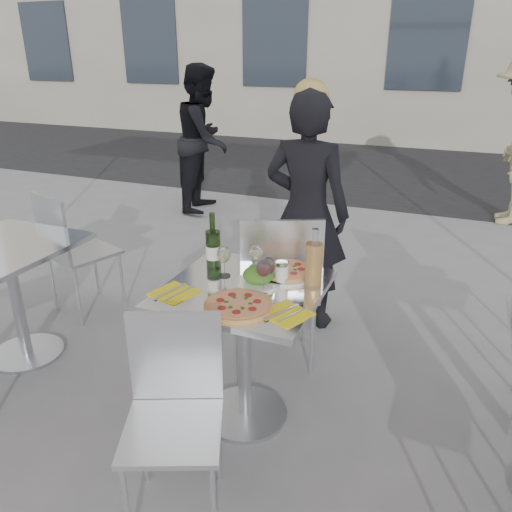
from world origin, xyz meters
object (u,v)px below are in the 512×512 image
at_px(pizza_near, 238,305).
at_px(wineglass_white_a, 224,255).
at_px(chair_far, 279,280).
at_px(carafe, 314,264).
at_px(salad_plate, 259,277).
at_px(main_table, 244,326).
at_px(napkin_left, 174,293).
at_px(pedestrian_a, 204,139).
at_px(chair_near, 174,400).
at_px(pizza_far, 287,271).
at_px(side_chair_lfar, 70,245).
at_px(wine_bottle, 213,248).
at_px(wineglass_white_b, 256,254).
at_px(napkin_right, 286,314).
at_px(wineglass_red_a, 264,269).
at_px(woman_diner, 306,213).
at_px(side_table_left, 12,277).
at_px(wineglass_red_b, 268,267).
at_px(sugar_shaker, 282,273).

xyz_separation_m(pizza_near, wineglass_white_a, (-0.20, 0.27, 0.10)).
xyz_separation_m(chair_far, pizza_near, (0.05, -0.68, 0.19)).
bearing_deg(carafe, salad_plate, -167.29).
height_order(main_table, napkin_left, napkin_left).
bearing_deg(pedestrian_a, wineglass_white_a, -160.26).
relative_size(chair_near, pizza_far, 2.75).
bearing_deg(pizza_far, carafe, -30.66).
bearing_deg(side_chair_lfar, wine_bottle, -177.90).
xyz_separation_m(pizza_far, salad_plate, (-0.09, -0.15, 0.02)).
bearing_deg(chair_far, wineglass_white_b, 64.60).
height_order(napkin_left, napkin_right, same).
bearing_deg(main_table, pizza_far, 57.31).
xyz_separation_m(wineglass_white_a, wineglass_red_a, (0.24, -0.08, 0.00)).
height_order(chair_far, wineglass_white_b, chair_far).
bearing_deg(wineglass_red_a, napkin_left, -154.39).
bearing_deg(wine_bottle, napkin_right, -32.27).
bearing_deg(woman_diner, napkin_left, 82.88).
height_order(pedestrian_a, wineglass_white_a, pedestrian_a).
height_order(main_table, salad_plate, salad_plate).
bearing_deg(pizza_far, salad_plate, -119.99).
bearing_deg(pizza_near, chair_near, -108.09).
relative_size(wine_bottle, wineglass_red_a, 1.87).
bearing_deg(wineglass_white_a, napkin_left, -116.94).
bearing_deg(side_table_left, napkin_right, -5.60).
bearing_deg(chair_near, napkin_right, 26.33).
height_order(wineglass_white_b, napkin_right, wineglass_white_b).
bearing_deg(wineglass_red_a, wineglass_white_a, 161.06).
xyz_separation_m(main_table, carafe, (0.30, 0.12, 0.33)).
height_order(wineglass_red_a, wineglass_red_b, same).
bearing_deg(wineglass_white_b, pedestrian_a, 121.77).
bearing_deg(wineglass_white_b, wine_bottle, -177.85).
xyz_separation_m(pedestrian_a, wineglass_white_a, (1.80, -3.20, 0.03)).
distance_m(sugar_shaker, wineglass_red_a, 0.13).
bearing_deg(wineglass_red_a, carafe, 31.32).
distance_m(side_chair_lfar, pizza_near, 1.81).
bearing_deg(wineglass_red_b, woman_diner, 97.54).
bearing_deg(wineglass_red_b, pedestrian_a, 122.22).
bearing_deg(pizza_near, salad_plate, 92.14).
relative_size(main_table, wineglass_white_a, 4.76).
xyz_separation_m(salad_plate, sugar_shaker, (0.10, 0.05, 0.02)).
bearing_deg(napkin_right, side_chair_lfar, -177.51).
distance_m(chair_near, sugar_shaker, 0.77).
bearing_deg(wineglass_white_a, napkin_right, -31.67).
xyz_separation_m(wineglass_white_a, napkin_right, (0.41, -0.25, -0.11)).
relative_size(main_table, woman_diner, 0.47).
bearing_deg(wine_bottle, wineglass_red_a, -23.77).
distance_m(main_table, chair_far, 0.49).
relative_size(wine_bottle, wineglass_white_b, 1.87).
relative_size(sugar_shaker, wineglass_white_b, 0.68).
bearing_deg(pedestrian_a, pizza_far, -155.49).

